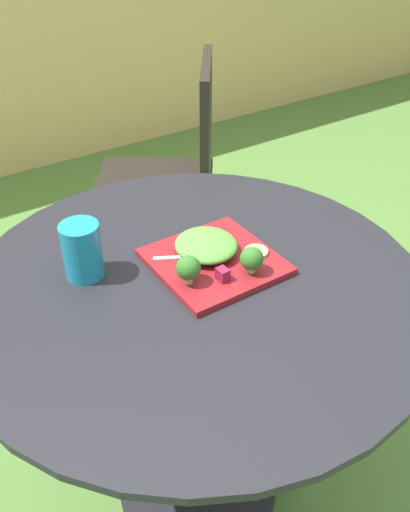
{
  "coord_description": "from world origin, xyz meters",
  "views": [
    {
      "loc": [
        -0.47,
        -0.74,
        1.42
      ],
      "look_at": [
        0.03,
        0.01,
        0.77
      ],
      "focal_mm": 38.14,
      "sensor_mm": 36.0,
      "label": 1
    }
  ],
  "objects_px": {
    "salad_plate": "(214,261)",
    "patio_chair": "(177,165)",
    "fork": "(196,257)",
    "drinking_glass": "(83,253)"
  },
  "relations": [
    {
      "from": "patio_chair",
      "to": "drinking_glass",
      "type": "relative_size",
      "value": 7.5
    },
    {
      "from": "salad_plate",
      "to": "drinking_glass",
      "type": "xyz_separation_m",
      "value": [
        -0.24,
        0.12,
        0.05
      ]
    },
    {
      "from": "fork",
      "to": "patio_chair",
      "type": "bearing_deg",
      "value": 62.06
    },
    {
      "from": "patio_chair",
      "to": "salad_plate",
      "type": "height_order",
      "value": "patio_chair"
    },
    {
      "from": "salad_plate",
      "to": "patio_chair",
      "type": "bearing_deg",
      "value": 64.52
    },
    {
      "from": "drinking_glass",
      "to": "salad_plate",
      "type": "bearing_deg",
      "value": -25.83
    },
    {
      "from": "fork",
      "to": "salad_plate",
      "type": "bearing_deg",
      "value": -36.64
    },
    {
      "from": "patio_chair",
      "to": "fork",
      "type": "distance_m",
      "value": 0.92
    },
    {
      "from": "salad_plate",
      "to": "drinking_glass",
      "type": "bearing_deg",
      "value": 154.17
    },
    {
      "from": "salad_plate",
      "to": "fork",
      "type": "bearing_deg",
      "value": 143.36
    }
  ]
}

